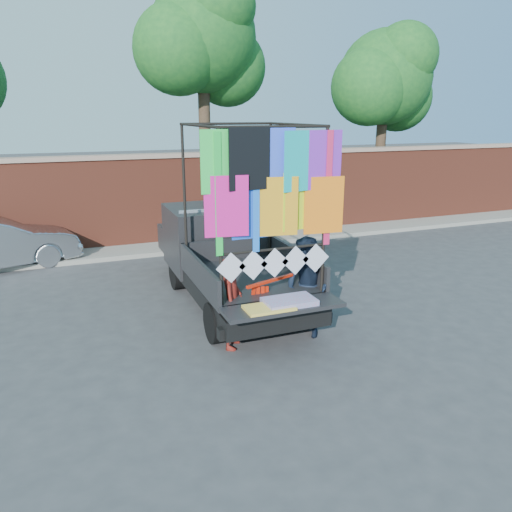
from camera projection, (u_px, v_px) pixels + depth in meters
name	position (u px, v px, depth m)	size (l,w,h in m)	color
ground	(283.00, 336.00, 8.62)	(90.00, 90.00, 0.00)	#38383A
brick_wall	(185.00, 198.00, 14.52)	(30.00, 0.45, 2.61)	brown
curb	(192.00, 245.00, 14.24)	(30.00, 1.20, 0.12)	gray
tree_mid	(204.00, 42.00, 14.66)	(4.20, 3.30, 7.73)	#38281C
tree_right	(387.00, 81.00, 17.20)	(4.20, 3.30, 6.62)	#38281C
pickup_truck	(222.00, 253.00, 10.41)	(2.24, 5.62, 3.54)	black
woman	(232.00, 303.00, 8.03)	(0.55, 0.36, 1.51)	maroon
man	(307.00, 287.00, 8.44)	(0.84, 0.65, 1.73)	black
streamer_bundle	(264.00, 293.00, 8.17)	(0.96, 0.39, 0.69)	red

